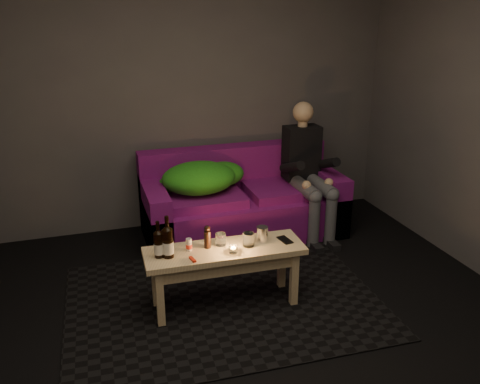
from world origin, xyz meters
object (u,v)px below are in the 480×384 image
at_px(beer_bottle_a, 159,244).
at_px(beer_bottle_b, 168,242).
at_px(steel_cup, 262,234).
at_px(coffee_table, 225,259).
at_px(person, 308,168).
at_px(sofa, 242,204).

relative_size(beer_bottle_a, beer_bottle_b, 0.87).
bearing_deg(steel_cup, coffee_table, -175.33).
distance_m(beer_bottle_a, beer_bottle_b, 0.06).
distance_m(person, steel_cup, 1.31).
bearing_deg(sofa, steel_cup, -100.77).
height_order(coffee_table, steel_cup, steel_cup).
bearing_deg(person, beer_bottle_b, -145.30).
xyz_separation_m(sofa, person, (0.60, -0.15, 0.35)).
bearing_deg(person, beer_bottle_a, -146.83).
bearing_deg(beer_bottle_b, steel_cup, 2.88).
distance_m(sofa, steel_cup, 1.20).
bearing_deg(sofa, beer_bottle_a, -129.49).
xyz_separation_m(person, beer_bottle_b, (-1.51, -1.04, -0.07)).
bearing_deg(beer_bottle_b, beer_bottle_a, 161.75).
bearing_deg(steel_cup, sofa, 79.23).
height_order(person, beer_bottle_a, person).
bearing_deg(beer_bottle_a, coffee_table, -1.08).
distance_m(coffee_table, steel_cup, 0.32).
bearing_deg(coffee_table, beer_bottle_a, 178.92).
xyz_separation_m(coffee_table, beer_bottle_a, (-0.46, 0.01, 0.18)).
bearing_deg(coffee_table, steel_cup, 4.67).
relative_size(sofa, person, 1.50).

